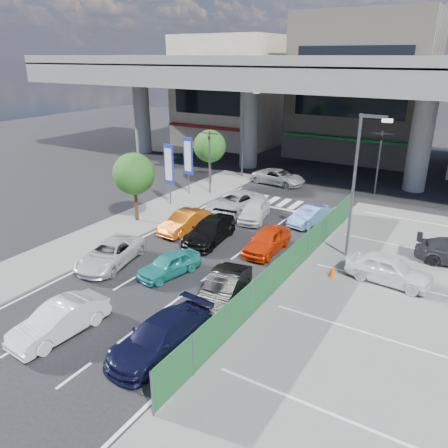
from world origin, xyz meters
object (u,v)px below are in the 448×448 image
Objects in this scene: signboard_near at (169,166)px; sedan_black_mid at (210,231)px; hatch_black_mid_right at (224,288)px; taxi_orange_right at (267,240)px; parked_sedan_white at (389,269)px; tree_far at (210,146)px; signboard_far at (188,158)px; sedan_white_front_mid at (255,210)px; traffic_light_left at (209,147)px; wagon_silver_front_left at (235,202)px; tree_near at (134,174)px; traffic_cone at (333,270)px; street_lamp_left at (244,126)px; taxi_orange_left at (185,222)px; crossing_wagon_silver at (279,177)px; taxi_teal_mid at (169,264)px; traffic_light_right at (380,147)px; minivan_navy_back at (160,337)px; kei_truck_front_right at (310,215)px; street_lamp_right at (358,176)px; sedan_white_mid_left at (110,254)px; hatch_white_back_mid at (60,320)px.

signboard_near is 7.97m from sedan_black_mid.
sedan_black_mid is (-4.43, 5.58, 0.00)m from hatch_black_mid_right.
parked_sedan_white is (6.89, -0.28, 0.08)m from taxi_orange_right.
hatch_black_mid_right is at bearing -55.14° from tree_far.
signboard_far reaches higher than sedan_white_front_mid.
traffic_light_left is 5.71m from wagon_silver_front_left.
tree_near reaches higher than traffic_cone.
street_lamp_left is 1.91× the size of hatch_black_mid_right.
parked_sedan_white is at bearing -41.18° from street_lamp_left.
hatch_black_mid_right reaches higher than taxi_orange_left.
crossing_wagon_silver is at bearing 30.66° from tree_far.
traffic_light_right is at bearing 87.82° from taxi_teal_mid.
minivan_navy_back is 16.08m from kei_truck_front_right.
street_lamp_right is 1.91× the size of parked_sedan_white.
taxi_orange_right and sedan_white_front_mid have the same top height.
taxi_orange_left is at bearing 127.21° from hatch_black_mid_right.
crossing_wagon_silver is at bearing 140.70° from kei_truck_front_right.
sedan_black_mid is 1.00× the size of crossing_wagon_silver.
sedan_white_front_mid is at bearing 70.34° from parked_sedan_white.
parked_sedan_white is (15.91, -8.03, -3.16)m from traffic_light_left.
parked_sedan_white reaches higher than taxi_teal_mid.
street_lamp_left is at bearing 85.01° from signboard_near.
tree_far is (-1.47, -3.50, -1.38)m from street_lamp_left.
traffic_light_right is at bearing 54.19° from sedan_white_mid_left.
taxi_teal_mid is at bearing -72.29° from street_lamp_left.
crossing_wagon_silver reaches higher than sedan_white_mid_left.
taxi_orange_left is at bearing 4.37° from tree_near.
signboard_near is 0.98× the size of tree_near.
sedan_white_front_mid is 3.83m from kei_truck_front_right.
signboard_far is 8.66m from crossing_wagon_silver.
sedan_white_mid_left is at bearing -156.05° from traffic_cone.
kei_truck_front_right is (-0.02, 16.08, -0.08)m from minivan_navy_back.
sedan_white_front_mid is (7.34, -2.41, -2.37)m from signboard_far.
traffic_cone is (-2.54, -0.90, -0.36)m from parked_sedan_white.
street_lamp_right is 9.52m from hatch_black_mid_right.
sedan_white_mid_left is (3.24, -5.79, -2.74)m from tree_near.
sedan_white_mid_left is (-10.93, -7.79, -4.13)m from street_lamp_right.
hatch_white_back_mid is at bearing 142.77° from parked_sedan_white.
signboard_far is 14.33m from taxi_teal_mid.
crossing_wagon_silver is at bearing 129.98° from street_lamp_right.
kei_truck_front_right is 7.72m from traffic_cone.
tree_far is at bearing 125.72° from crossing_wagon_silver.
kei_truck_front_right is (4.25, 6.01, -0.08)m from sedan_black_mid.
sedan_black_mid is at bearing 174.95° from traffic_cone.
minivan_navy_back is 1.18× the size of taxi_orange_left.
minivan_navy_back is 1.17× the size of taxi_orange_right.
kei_truck_front_right is at bearing -137.75° from crossing_wagon_silver.
tree_near is 12.35m from hatch_black_mid_right.
tree_far is 0.97× the size of wagon_silver_front_left.
signboard_near is at bearing -82.41° from signboard_far.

